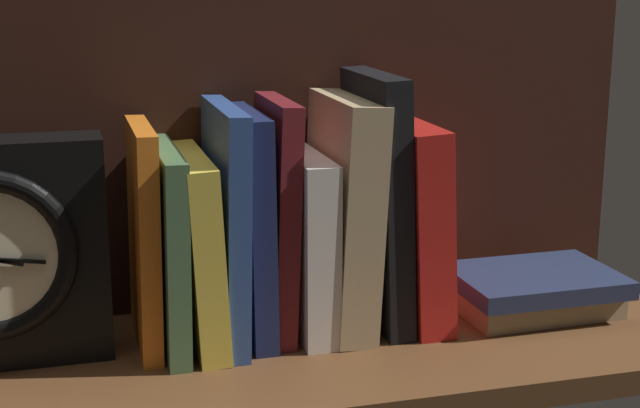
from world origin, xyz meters
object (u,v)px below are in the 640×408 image
at_px(book_orange_pandolfini, 144,237).
at_px(book_blue_modern, 225,223).
at_px(book_maroon_dawkins, 275,218).
at_px(book_red_requiem, 409,222).
at_px(book_black_skeptic, 377,200).
at_px(book_stack_side, 533,290).
at_px(book_green_romantic, 168,246).
at_px(book_yellow_seinlanguage, 197,248).
at_px(book_navy_bierce, 250,225).
at_px(book_tan_shortstories, 343,213).
at_px(book_white_catcher, 305,242).

distance_m(book_orange_pandolfini, book_blue_modern, 0.08).
height_order(book_maroon_dawkins, book_red_requiem, book_maroon_dawkins).
xyz_separation_m(book_maroon_dawkins, book_red_requiem, (0.14, 0.00, -0.01)).
distance_m(book_black_skeptic, book_stack_side, 0.20).
xyz_separation_m(book_green_romantic, book_blue_modern, (0.06, 0.00, 0.02)).
bearing_deg(book_orange_pandolfini, book_yellow_seinlanguage, 0.00).
height_order(book_green_romantic, book_navy_bierce, book_navy_bierce).
xyz_separation_m(book_red_requiem, book_stack_side, (0.14, -0.02, -0.08)).
bearing_deg(book_tan_shortstories, book_yellow_seinlanguage, 180.00).
relative_size(book_maroon_dawkins, book_black_skeptic, 0.91).
xyz_separation_m(book_blue_modern, book_red_requiem, (0.19, -0.00, -0.01)).
distance_m(book_blue_modern, book_stack_side, 0.34).
xyz_separation_m(book_navy_bierce, book_tan_shortstories, (0.10, 0.00, 0.00)).
distance_m(book_green_romantic, book_blue_modern, 0.06).
xyz_separation_m(book_yellow_seinlanguage, book_stack_side, (0.36, -0.02, -0.07)).
relative_size(book_yellow_seinlanguage, book_blue_modern, 0.80).
bearing_deg(book_red_requiem, book_navy_bierce, 180.00).
height_order(book_orange_pandolfini, book_green_romantic, book_orange_pandolfini).
height_order(book_yellow_seinlanguage, book_tan_shortstories, book_tan_shortstories).
height_order(book_blue_modern, book_stack_side, book_blue_modern).
distance_m(book_green_romantic, book_black_skeptic, 0.22).
distance_m(book_blue_modern, book_tan_shortstories, 0.12).
height_order(book_yellow_seinlanguage, book_blue_modern, book_blue_modern).
xyz_separation_m(book_blue_modern, book_tan_shortstories, (0.12, -0.00, 0.00)).
distance_m(book_red_requiem, book_stack_side, 0.16).
distance_m(book_green_romantic, book_tan_shortstories, 0.18).
relative_size(book_maroon_dawkins, book_stack_side, 1.38).
height_order(book_orange_pandolfini, book_yellow_seinlanguage, book_orange_pandolfini).
height_order(book_green_romantic, book_stack_side, book_green_romantic).
bearing_deg(book_red_requiem, book_tan_shortstories, 180.00).
distance_m(book_orange_pandolfini, book_red_requiem, 0.27).
bearing_deg(book_black_skeptic, book_maroon_dawkins, 180.00).
distance_m(book_black_skeptic, book_red_requiem, 0.04).
bearing_deg(book_yellow_seinlanguage, book_navy_bierce, 0.00).
xyz_separation_m(book_navy_bierce, book_black_skeptic, (0.13, 0.00, 0.02)).
distance_m(book_tan_shortstories, book_red_requiem, 0.07).
height_order(book_orange_pandolfini, book_tan_shortstories, book_tan_shortstories).
relative_size(book_yellow_seinlanguage, book_maroon_dawkins, 0.79).
bearing_deg(book_black_skeptic, book_yellow_seinlanguage, 180.00).
height_order(book_maroon_dawkins, book_stack_side, book_maroon_dawkins).
xyz_separation_m(book_navy_bierce, book_white_catcher, (0.06, 0.00, -0.02)).
height_order(book_orange_pandolfini, book_black_skeptic, book_black_skeptic).
bearing_deg(book_blue_modern, book_maroon_dawkins, -0.00).
xyz_separation_m(book_yellow_seinlanguage, book_black_skeptic, (0.18, 0.00, 0.04)).
distance_m(book_blue_modern, book_red_requiem, 0.19).
height_order(book_yellow_seinlanguage, book_white_catcher, book_yellow_seinlanguage).
bearing_deg(book_green_romantic, book_yellow_seinlanguage, 0.00).
bearing_deg(book_white_catcher, book_black_skeptic, 0.00).
relative_size(book_orange_pandolfini, book_white_catcher, 1.20).
relative_size(book_blue_modern, book_white_catcher, 1.28).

